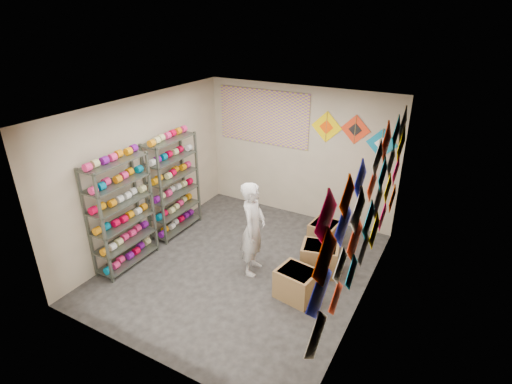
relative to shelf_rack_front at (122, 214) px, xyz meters
The scene contains 12 objects.
ground 2.19m from the shelf_rack_front, 25.53° to the left, with size 4.50×4.50×0.00m, color black.
room_walls 2.09m from the shelf_rack_front, 25.53° to the left, with size 4.50×4.50×4.50m.
shelf_rack_front is the anchor object (origin of this frame).
shelf_rack_back 1.30m from the shelf_rack_front, 90.00° to the left, with size 0.40×1.10×1.90m, color #4C5147.
string_spools 0.66m from the shelf_rack_front, 90.00° to the left, with size 0.12×2.36×0.12m.
kite_wall_display 3.91m from the shelf_rack_front, 12.66° to the left, with size 0.06×4.39×2.03m.
back_wall_kites 4.31m from the shelf_rack_front, 47.42° to the left, with size 1.64×0.02×0.76m.
poster 3.40m from the shelf_rack_front, 72.35° to the left, with size 2.00×0.01×1.10m, color #7A4494.
shopkeeper 2.17m from the shelf_rack_front, 22.98° to the left, with size 0.49×0.65×1.60m, color beige.
carton_a 3.04m from the shelf_rack_front, 11.23° to the left, with size 0.57×0.47×0.47m, color olive.
carton_b 3.34m from the shelf_rack_front, 24.88° to the left, with size 0.59×0.49×0.49m, color olive.
carton_c 3.58m from the shelf_rack_front, 38.67° to the left, with size 0.47×0.51×0.45m, color olive.
Camera 1 is at (2.94, -4.83, 4.01)m, focal length 28.00 mm.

